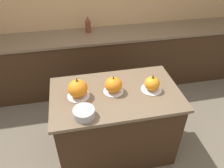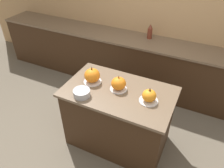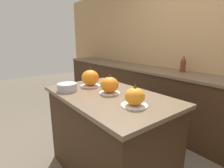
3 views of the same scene
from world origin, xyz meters
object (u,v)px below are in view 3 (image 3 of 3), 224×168
pumpkin_cake_right (135,97)px  pumpkin_cake_left (90,78)px  bottle_tall (183,64)px  pumpkin_cake_center (110,85)px  mixing_bowl (67,87)px

pumpkin_cake_right → pumpkin_cake_left: bearing=176.5°
pumpkin_cake_right → bottle_tall: 1.57m
pumpkin_cake_center → pumpkin_cake_right: size_ratio=0.96×
pumpkin_cake_right → bottle_tall: bottle_tall is taller
bottle_tall → mixing_bowl: (-0.24, -1.74, -0.12)m
pumpkin_cake_right → mixing_bowl: size_ratio=1.10×
pumpkin_cake_center → bottle_tall: size_ratio=0.83×
pumpkin_cake_center → pumpkin_cake_right: (0.39, -0.05, -0.01)m
pumpkin_cake_right → bottle_tall: bearing=107.9°
pumpkin_cake_left → pumpkin_cake_right: bearing=-3.5°
pumpkin_cake_left → pumpkin_cake_right: (0.75, -0.05, -0.02)m
bottle_tall → mixing_bowl: 1.76m
pumpkin_cake_left → mixing_bowl: pumpkin_cake_left is taller
bottle_tall → pumpkin_cake_left: bearing=-100.5°
pumpkin_cake_left → mixing_bowl: bearing=-84.6°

